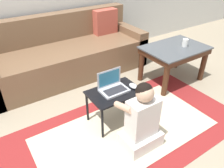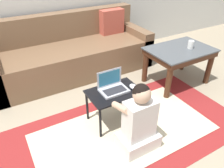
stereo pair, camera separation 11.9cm
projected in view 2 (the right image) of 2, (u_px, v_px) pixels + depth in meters
name	position (u px, v px, depth m)	size (l,w,h in m)	color
ground_plane	(113.00, 118.00, 2.37)	(16.00, 16.00, 0.00)	gray
area_rug	(125.00, 132.00, 2.18)	(2.43, 1.22, 0.01)	maroon
couch	(72.00, 53.00, 3.11)	(2.21, 0.83, 0.80)	brown
coffee_table	(179.00, 55.00, 2.79)	(0.81, 0.57, 0.49)	#4C5156
laptop_desk	(114.00, 96.00, 2.17)	(0.52, 0.35, 0.37)	black
laptop	(113.00, 87.00, 2.14)	(0.27, 0.19, 0.20)	#B7BCC6
computer_mouse	(133.00, 87.00, 2.17)	(0.07, 0.10, 0.04)	silver
person_seated	(139.00, 123.00, 1.88)	(0.35, 0.35, 0.67)	silver
cup_on_table	(191.00, 45.00, 2.73)	(0.07, 0.07, 0.10)	white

